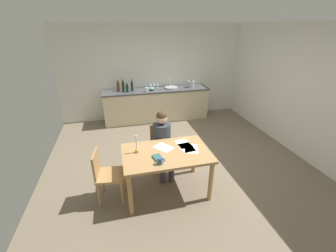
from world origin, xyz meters
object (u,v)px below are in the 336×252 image
Objects in this scene: chair_side_empty at (106,174)px; coffee_mug at (160,161)px; bottle_vinegar at (123,86)px; stovetop_kettle at (191,84)px; dining_table at (166,158)px; book_magazine at (158,157)px; bottle_wine_red at (127,88)px; wine_glass_back_left at (150,84)px; candlestick at (137,148)px; chair_at_table at (161,145)px; wine_glass_by_kettle at (154,84)px; sink_unit at (171,87)px; teacup_on_counter at (147,89)px; mixing_bowl at (151,88)px; person_seated at (163,139)px; wine_glass_near_sink at (157,84)px; bottle_sauce at (132,86)px; bottle_oil at (118,86)px.

chair_side_empty is 7.47× the size of coffee_mug.
stovetop_kettle is (1.91, -0.03, -0.04)m from bottle_vinegar.
dining_table is 7.97× the size of book_magazine.
wine_glass_back_left is (0.66, 0.23, -0.00)m from bottle_wine_red.
coffee_mug is 0.48m from candlestick.
wine_glass_by_kettle is at bearing 82.46° from chair_at_table.
sink_unit reaches higher than chair_at_table.
dining_table is 3.17m from sink_unit.
teacup_on_counter is (0.30, 3.17, 0.16)m from coffee_mug.
teacup_on_counter is at bearing -173.44° from stovetop_kettle.
mixing_bowl is at bearing 71.05° from book_magazine.
book_magazine is at bearing -108.65° from person_seated.
person_seated reaches higher than wine_glass_back_left.
chair_side_empty is at bearing -146.78° from chair_at_table.
wine_glass_near_sink is at bearing 68.08° from book_magazine.
sink_unit is 3.06× the size of teacup_on_counter.
person_seated is 2.71m from wine_glass_near_sink.
book_magazine is 3.39m from wine_glass_near_sink.
dining_table is at bearing -95.00° from chair_at_table.
candlestick is at bearing -105.06° from wine_glass_by_kettle.
bottle_vinegar reaches higher than bottle_sauce.
bottle_vinegar reaches higher than person_seated.
dining_table is 1.56× the size of chair_side_empty.
bottle_vinegar reaches higher than wine_glass_back_left.
sink_unit is 1.10m from bottle_sauce.
bottle_oil reaches higher than wine_glass_near_sink.
bottle_sauce is 0.64m from wine_glass_by_kettle.
candlestick is at bearing 126.13° from coffee_mug.
bottle_sauce reaches higher than teacup_on_counter.
bottle_wine_red reaches higher than book_magazine.
candlestick is (-0.28, 0.39, 0.03)m from coffee_mug.
mixing_bowl is (0.44, 3.28, 0.15)m from coffee_mug.
book_magazine is 1.10× the size of wine_glass_back_left.
person_seated is at bearing -97.09° from wine_glass_by_kettle.
bottle_wine_red is (0.07, 2.85, 0.19)m from candlestick.
bottle_oil is 2.49× the size of teacup_on_counter.
wine_glass_near_sink is at bearing 13.25° from bottle_sauce.
sink_unit is 0.60m from wine_glass_back_left.
book_magazine is (-0.01, 0.15, -0.04)m from coffee_mug.
mixing_bowl is at bearing -136.97° from wine_glass_near_sink.
book_magazine is 3.16m from mixing_bowl.
bottle_oil is at bearing 177.44° from stovetop_kettle.
stovetop_kettle is at bearing 2.42° from bottle_wine_red.
bottle_wine_red reaches higher than stovetop_kettle.
bottle_sauce is (0.70, 2.99, 0.55)m from chair_side_empty.
wine_glass_near_sink is (0.95, 0.12, -0.03)m from bottle_vinegar.
candlestick is at bearing -87.11° from bottle_oil.
candlestick reaches higher than book_magazine.
wine_glass_near_sink is (0.72, 0.17, -0.02)m from bottle_sauce.
bottle_wine_red reaches higher than candlestick.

